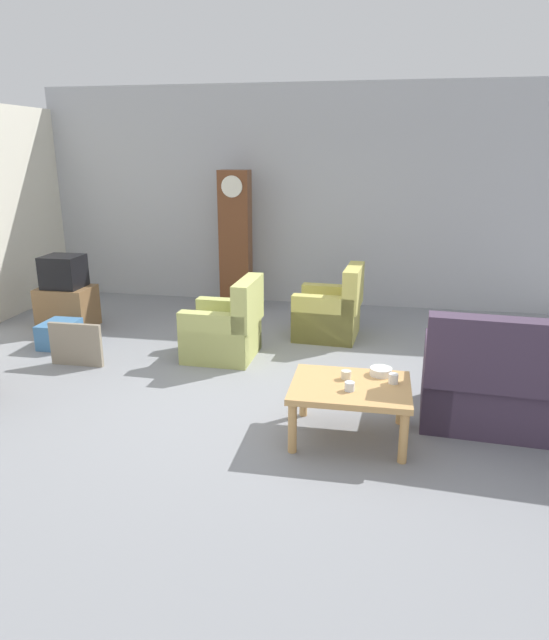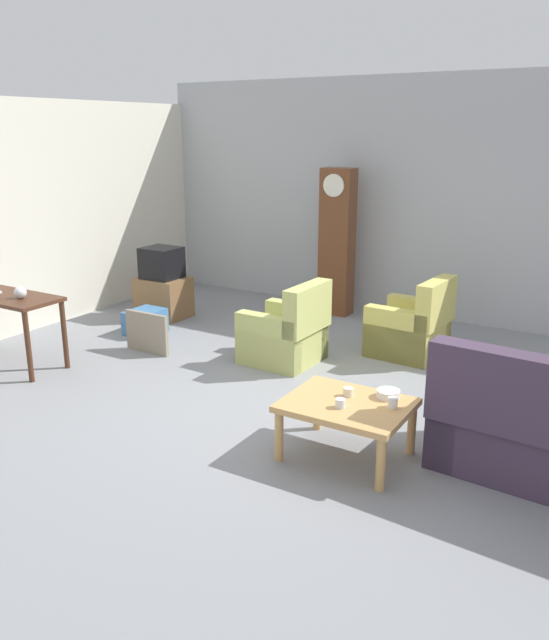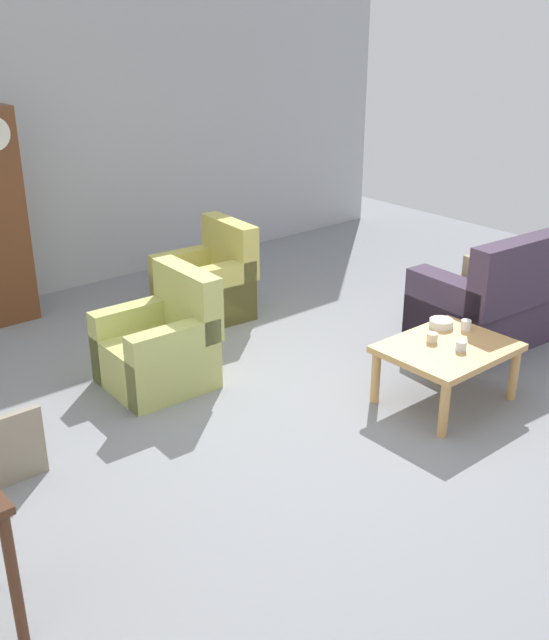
% 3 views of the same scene
% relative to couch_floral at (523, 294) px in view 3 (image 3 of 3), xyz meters
% --- Properties ---
extents(ground_plane, '(10.40, 10.40, 0.00)m').
position_rel_couch_floral_xyz_m(ground_plane, '(-2.43, 0.24, -0.35)').
color(ground_plane, gray).
extents(garage_door_wall, '(8.40, 0.16, 3.20)m').
position_rel_couch_floral_xyz_m(garage_door_wall, '(-2.43, 3.84, 1.25)').
color(garage_door_wall, '#ADAFB5').
rests_on(garage_door_wall, ground_plane).
extents(couch_floral, '(2.16, 1.03, 1.04)m').
position_rel_couch_floral_xyz_m(couch_floral, '(0.00, 0.00, 0.00)').
color(couch_floral, '#423347').
rests_on(couch_floral, ground_plane).
extents(armchair_olive_near, '(0.81, 0.78, 0.92)m').
position_rel_couch_floral_xyz_m(armchair_olive_near, '(-3.15, 1.23, -0.05)').
color(armchair_olive_near, '#B7BC66').
rests_on(armchair_olive_near, ground_plane).
extents(armchair_olive_far, '(0.84, 0.82, 0.92)m').
position_rel_couch_floral_xyz_m(armchair_olive_far, '(-2.04, 2.17, -0.05)').
color(armchair_olive_far, '#C8BE5C').
rests_on(armchair_olive_far, ground_plane).
extents(coffee_table_wood, '(0.96, 0.76, 0.47)m').
position_rel_couch_floral_xyz_m(coffee_table_wood, '(-1.65, -0.42, 0.05)').
color(coffee_table_wood, tan).
rests_on(coffee_table_wood, ground_plane).
extents(cup_white_porcelain, '(0.08, 0.08, 0.08)m').
position_rel_couch_floral_xyz_m(cup_white_porcelain, '(-1.32, -0.32, 0.16)').
color(cup_white_porcelain, white).
rests_on(cup_white_porcelain, coffee_table_wood).
extents(cup_blue_rimmed, '(0.08, 0.08, 0.07)m').
position_rel_couch_floral_xyz_m(cup_blue_rimmed, '(-1.66, -0.54, 0.15)').
color(cup_blue_rimmed, silver).
rests_on(cup_blue_rimmed, coffee_table_wood).
extents(cup_cream_tall, '(0.08, 0.08, 0.07)m').
position_rel_couch_floral_xyz_m(cup_cream_tall, '(-1.70, -0.30, 0.15)').
color(cup_cream_tall, beige).
rests_on(cup_cream_tall, coffee_table_wood).
extents(bowl_white_stacked, '(0.19, 0.19, 0.06)m').
position_rel_couch_floral_xyz_m(bowl_white_stacked, '(-1.42, -0.16, 0.15)').
color(bowl_white_stacked, white).
rests_on(bowl_white_stacked, coffee_table_wood).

